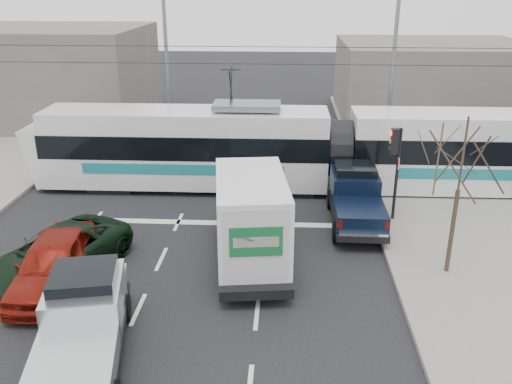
# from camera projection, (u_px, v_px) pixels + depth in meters

# --- Properties ---
(ground) EXTENTS (120.00, 120.00, 0.00)m
(ground) POSITION_uv_depth(u_px,v_px,m) (197.00, 311.00, 15.36)
(ground) COLOR black
(ground) RESTS_ON ground
(rails) EXTENTS (60.00, 1.60, 0.03)m
(rails) POSITION_uv_depth(u_px,v_px,m) (232.00, 186.00, 24.65)
(rails) COLOR #33302D
(rails) RESTS_ON ground
(building_left) EXTENTS (14.00, 10.00, 6.00)m
(building_left) POSITION_uv_depth(u_px,v_px,m) (37.00, 74.00, 35.46)
(building_left) COLOR slate
(building_left) RESTS_ON ground
(building_right) EXTENTS (12.00, 10.00, 5.00)m
(building_right) POSITION_uv_depth(u_px,v_px,m) (431.00, 81.00, 36.10)
(building_right) COLOR slate
(building_right) RESTS_ON ground
(bare_tree) EXTENTS (2.40, 2.40, 5.00)m
(bare_tree) POSITION_uv_depth(u_px,v_px,m) (462.00, 162.00, 15.89)
(bare_tree) COLOR #47382B
(bare_tree) RESTS_ON ground
(traffic_signal) EXTENTS (0.44, 0.44, 3.60)m
(traffic_signal) POSITION_uv_depth(u_px,v_px,m) (395.00, 155.00, 20.05)
(traffic_signal) COLOR black
(traffic_signal) RESTS_ON ground
(street_lamp_near) EXTENTS (2.38, 0.25, 9.00)m
(street_lamp_near) POSITION_uv_depth(u_px,v_px,m) (389.00, 61.00, 26.11)
(street_lamp_near) COLOR slate
(street_lamp_near) RESTS_ON ground
(street_lamp_far) EXTENTS (2.38, 0.25, 9.00)m
(street_lamp_far) POSITION_uv_depth(u_px,v_px,m) (163.00, 54.00, 28.59)
(street_lamp_far) COLOR slate
(street_lamp_far) RESTS_ON ground
(catenary) EXTENTS (60.00, 0.20, 7.00)m
(catenary) POSITION_uv_depth(u_px,v_px,m) (231.00, 102.00, 23.24)
(catenary) COLOR black
(catenary) RESTS_ON ground
(tram) EXTENTS (25.85, 2.83, 5.27)m
(tram) POSITION_uv_depth(u_px,v_px,m) (338.00, 149.00, 23.65)
(tram) COLOR silver
(tram) RESTS_ON ground
(silver_pickup) EXTENTS (2.93, 5.70, 1.97)m
(silver_pickup) POSITION_uv_depth(u_px,v_px,m) (83.00, 321.00, 13.27)
(silver_pickup) COLOR black
(silver_pickup) RESTS_ON ground
(box_truck) EXTENTS (2.92, 6.44, 3.11)m
(box_truck) POSITION_uv_depth(u_px,v_px,m) (250.00, 218.00, 17.63)
(box_truck) COLOR black
(box_truck) RESTS_ON ground
(navy_pickup) EXTENTS (1.95, 4.94, 2.08)m
(navy_pickup) POSITION_uv_depth(u_px,v_px,m) (356.00, 196.00, 20.76)
(navy_pickup) COLOR black
(navy_pickup) RESTS_ON ground
(green_car) EXTENTS (4.18, 5.57, 1.41)m
(green_car) POSITION_uv_depth(u_px,v_px,m) (58.00, 253.00, 17.14)
(green_car) COLOR black
(green_car) RESTS_ON ground
(red_car) EXTENTS (2.30, 4.85, 1.60)m
(red_car) POSITION_uv_depth(u_px,v_px,m) (54.00, 263.00, 16.35)
(red_car) COLOR maroon
(red_car) RESTS_ON ground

